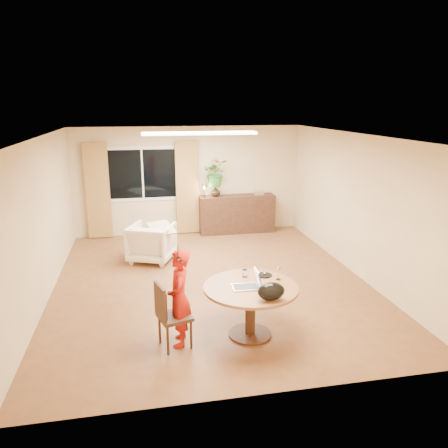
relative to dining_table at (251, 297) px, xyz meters
name	(u,v)px	position (x,y,z in m)	size (l,w,h in m)	color
floor	(211,282)	(-0.23, 1.97, -0.58)	(6.50, 6.50, 0.00)	brown
ceiling	(210,136)	(-0.23, 1.97, 2.02)	(6.50, 6.50, 0.00)	white
wall_back	(189,181)	(-0.23, 5.22, 0.72)	(5.50, 5.50, 0.00)	tan
wall_left	(43,220)	(-2.98, 1.97, 0.72)	(6.50, 6.50, 0.00)	tan
wall_right	(357,205)	(2.52, 1.97, 0.72)	(6.50, 6.50, 0.00)	tan
window	(143,174)	(-1.33, 5.20, 0.92)	(1.70, 0.03, 1.30)	white
curtain_left	(98,191)	(-2.38, 5.13, 0.57)	(0.55, 0.08, 2.25)	brown
curtain_right	(187,188)	(-0.28, 5.13, 0.57)	(0.55, 0.08, 2.25)	brown
ceiling_panel	(200,133)	(-0.23, 3.17, 1.99)	(2.20, 0.35, 0.05)	white
dining_table	(251,297)	(0.00, 0.00, 0.00)	(1.29, 1.29, 0.74)	brown
dining_chair	(175,315)	(-1.04, -0.08, -0.13)	(0.43, 0.40, 0.90)	black
child	(179,298)	(-0.97, -0.02, 0.08)	(0.31, 0.48, 1.32)	red
laptop	(246,279)	(-0.08, -0.03, 0.28)	(0.38, 0.26, 0.26)	#B7B7BC
tumbler	(245,273)	(0.00, 0.34, 0.21)	(0.07, 0.07, 0.11)	white
wine_glass	(278,273)	(0.43, 0.14, 0.25)	(0.07, 0.07, 0.19)	white
pot_lid	(264,275)	(0.28, 0.32, 0.17)	(0.21, 0.21, 0.04)	white
handbag	(271,291)	(0.14, -0.47, 0.27)	(0.35, 0.20, 0.23)	black
armchair	(152,242)	(-1.22, 3.30, -0.19)	(0.83, 0.85, 0.77)	beige
throw	(161,224)	(-1.02, 3.21, 0.21)	(0.45, 0.55, 0.03)	beige
sideboard	(237,214)	(0.93, 4.98, -0.11)	(1.87, 0.46, 0.93)	black
vase	(215,191)	(0.39, 4.98, 0.48)	(0.24, 0.24, 0.25)	black
bouquet	(216,173)	(0.40, 4.98, 0.93)	(0.59, 0.51, 0.66)	#346827
book_stack	(259,193)	(1.49, 4.98, 0.40)	(0.21, 0.16, 0.09)	olive
desk_lamp	(204,191)	(0.11, 4.93, 0.51)	(0.13, 0.13, 0.31)	black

